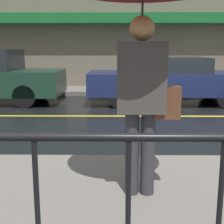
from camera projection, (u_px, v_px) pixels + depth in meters
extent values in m
plane|color=black|center=(184.00, 116.00, 7.21)|extent=(80.00, 80.00, 0.00)
cube|color=slate|center=(160.00, 91.00, 11.04)|extent=(28.00, 1.61, 0.15)
cube|color=gold|center=(184.00, 116.00, 7.21)|extent=(25.20, 0.12, 0.01)
cube|color=#706656|center=(159.00, 9.00, 11.41)|extent=(28.00, 0.30, 5.94)
cube|color=#196B2D|center=(161.00, 18.00, 11.06)|extent=(16.80, 0.55, 0.35)
cylinder|color=#333338|center=(132.00, 153.00, 2.97)|extent=(0.13, 0.13, 0.81)
cylinder|color=#333338|center=(148.00, 154.00, 2.96)|extent=(0.13, 0.13, 0.81)
cube|color=#47423D|center=(141.00, 77.00, 2.82)|extent=(0.44, 0.26, 0.64)
sphere|color=tan|center=(142.00, 28.00, 2.74)|extent=(0.22, 0.22, 0.22)
cylinder|color=#262628|center=(142.00, 36.00, 2.75)|extent=(0.02, 0.02, 0.72)
cube|color=brown|center=(167.00, 102.00, 2.86)|extent=(0.24, 0.12, 0.30)
cylinder|color=black|center=(39.00, 89.00, 9.77)|extent=(0.60, 0.22, 0.60)
cylinder|color=black|center=(25.00, 96.00, 8.22)|extent=(0.60, 0.22, 0.60)
cube|color=#19234C|center=(169.00, 83.00, 8.89)|extent=(4.58, 1.82, 0.60)
cube|color=#1E2328|center=(163.00, 65.00, 8.80)|extent=(2.38, 1.68, 0.41)
cylinder|color=black|center=(210.00, 88.00, 9.72)|extent=(0.66, 0.22, 0.66)
cylinder|color=black|center=(119.00, 88.00, 9.75)|extent=(0.66, 0.22, 0.66)
cylinder|color=black|center=(120.00, 95.00, 8.17)|extent=(0.66, 0.22, 0.66)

